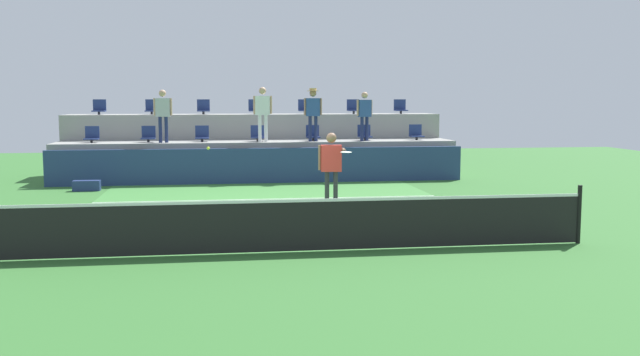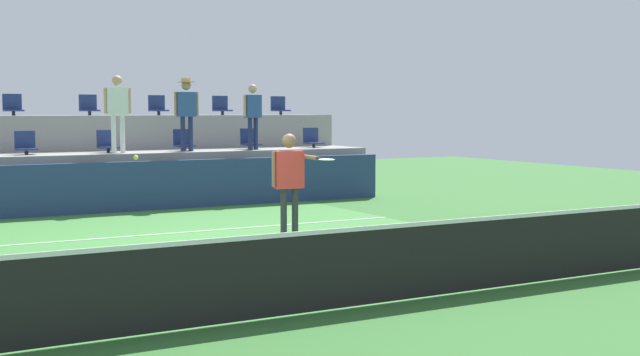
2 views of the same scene
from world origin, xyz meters
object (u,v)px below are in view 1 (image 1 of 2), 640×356
at_px(spectator_in_grey, 263,109).
at_px(equipment_bag, 87,186).
at_px(tennis_ball, 208,148).
at_px(stadium_chair_upper_far_left, 99,108).
at_px(stadium_chair_lower_center, 258,135).
at_px(stadium_chair_upper_right, 353,108).
at_px(stadium_chair_upper_left, 152,108).
at_px(stadium_chair_upper_center, 255,108).
at_px(tennis_player, 332,162).
at_px(spectator_leaning_on_rail, 163,111).
at_px(stadium_chair_lower_right, 365,134).
at_px(stadium_chair_lower_far_right, 416,133).
at_px(stadium_chair_upper_far_right, 400,108).
at_px(spectator_in_white, 365,112).
at_px(stadium_chair_lower_far_left, 92,136).
at_px(stadium_chair_upper_mid_left, 203,108).
at_px(stadium_chair_lower_left, 148,135).
at_px(spectator_with_hat, 313,109).
at_px(stadium_chair_lower_mid_left, 202,135).
at_px(stadium_chair_upper_mid_right, 305,108).
at_px(stadium_chair_lower_mid_right, 313,134).

height_order(spectator_in_grey, equipment_bag, spectator_in_grey).
bearing_deg(tennis_ball, stadium_chair_upper_far_left, 112.35).
height_order(stadium_chair_lower_center, stadium_chair_upper_right, stadium_chair_upper_right).
distance_m(stadium_chair_upper_left, stadium_chair_upper_center, 3.56).
bearing_deg(tennis_player, spectator_leaning_on_rail, 125.11).
xyz_separation_m(stadium_chair_upper_far_left, stadium_chair_upper_center, (5.32, 0.00, 0.00)).
bearing_deg(stadium_chair_lower_right, stadium_chair_upper_left, 165.87).
xyz_separation_m(stadium_chair_lower_far_right, stadium_chair_upper_far_right, (-0.08, 1.80, 0.85)).
bearing_deg(tennis_ball, equipment_bag, 124.80).
bearing_deg(spectator_in_white, tennis_ball, -125.21).
relative_size(stadium_chair_lower_far_left, stadium_chair_upper_mid_left, 1.00).
bearing_deg(stadium_chair_lower_left, stadium_chair_lower_right, 0.00).
relative_size(stadium_chair_lower_center, spectator_with_hat, 0.30).
xyz_separation_m(spectator_in_white, equipment_bag, (-8.57, -1.98, -2.06)).
bearing_deg(stadium_chair_lower_mid_left, spectator_leaning_on_rail, -162.30).
height_order(stadium_chair_upper_far_right, spectator_in_grey, spectator_in_grey).
bearing_deg(stadium_chair_lower_right, tennis_player, -108.32).
relative_size(stadium_chair_lower_center, equipment_bag, 0.68).
bearing_deg(stadium_chair_upper_mid_right, spectator_with_hat, -89.79).
height_order(stadium_chair_upper_left, tennis_player, stadium_chair_upper_left).
xyz_separation_m(stadium_chair_upper_left, spectator_with_hat, (5.34, -2.18, -0.00)).
height_order(stadium_chair_lower_far_left, spectator_in_grey, spectator_in_grey).
xyz_separation_m(stadium_chair_upper_far_left, stadium_chair_upper_mid_left, (3.53, 0.00, 0.00)).
bearing_deg(stadium_chair_lower_mid_left, stadium_chair_upper_mid_right, 26.63).
bearing_deg(stadium_chair_upper_mid_right, stadium_chair_upper_center, 180.00).
bearing_deg(spectator_in_white, stadium_chair_lower_mid_left, 175.87).
xyz_separation_m(stadium_chair_lower_far_left, spectator_in_white, (8.78, -0.38, 0.75)).
xyz_separation_m(stadium_chair_upper_far_right, spectator_leaning_on_rail, (-8.31, -2.18, -0.06)).
distance_m(stadium_chair_upper_center, stadium_chair_upper_mid_right, 1.77).
xyz_separation_m(stadium_chair_lower_left, stadium_chair_lower_right, (7.11, 0.00, 0.00)).
xyz_separation_m(stadium_chair_upper_center, spectator_in_grey, (0.14, -2.18, 0.01)).
relative_size(stadium_chair_lower_left, spectator_in_grey, 0.29).
bearing_deg(stadium_chair_lower_far_left, stadium_chair_lower_far_right, 0.00).
bearing_deg(stadium_chair_upper_center, stadium_chair_upper_far_left, 180.00).
height_order(stadium_chair_lower_mid_right, tennis_player, tennis_player).
bearing_deg(spectator_leaning_on_rail, stadium_chair_upper_far_left, 136.55).
bearing_deg(spectator_in_grey, stadium_chair_lower_mid_right, 12.82).
distance_m(stadium_chair_upper_far_left, tennis_player, 10.85).
relative_size(stadium_chair_lower_mid_right, stadium_chair_lower_far_right, 1.00).
distance_m(spectator_leaning_on_rail, tennis_ball, 7.29).
xyz_separation_m(stadium_chair_lower_mid_left, stadium_chair_upper_mid_left, (0.02, 1.80, 0.85)).
distance_m(tennis_player, spectator_in_white, 6.70).
xyz_separation_m(stadium_chair_lower_left, spectator_in_grey, (3.66, -0.38, 0.86)).
bearing_deg(tennis_ball, spectator_in_white, 54.79).
distance_m(stadium_chair_upper_left, tennis_ball, 9.54).
xyz_separation_m(stadium_chair_lower_left, tennis_ball, (2.02, -7.48, 0.09)).
bearing_deg(stadium_chair_lower_far_left, spectator_with_hat, -3.11).
xyz_separation_m(stadium_chair_upper_mid_right, equipment_bag, (-6.84, -4.16, -2.16)).
bearing_deg(equipment_bag, stadium_chair_upper_far_left, 93.55).
distance_m(spectator_in_grey, equipment_bag, 5.98).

